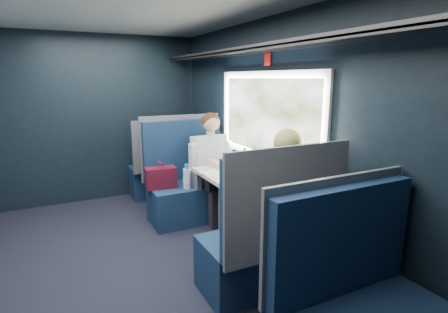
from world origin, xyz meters
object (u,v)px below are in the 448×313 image
man (213,162)px  cup (238,162)px  seat_row_back (357,312)px  table (236,182)px  seat_bay_far (267,244)px  laptop (258,167)px  bottle_small (245,158)px  woman (282,196)px  seat_bay_near (188,185)px  seat_row_front (166,169)px

man → cup: 0.42m
cup → seat_row_back: bearing=-100.1°
table → seat_row_back: size_ratio=0.86×
seat_bay_far → laptop: 1.02m
cup → bottle_small: bearing=-30.0°
man → laptop: bearing=-76.7°
seat_bay_far → seat_row_back: size_ratio=1.09×
man → bottle_small: man is taller
woman → bottle_small: (0.19, 0.98, 0.11)m
laptop → cup: laptop is taller
seat_bay_near → seat_row_back: bearing=-89.6°
seat_row_front → woman: woman is taller
man → woman: (0.00, -1.41, 0.01)m
table → man: 0.70m
seat_bay_far → seat_row_back: seat_bay_far is taller
woman → laptop: woman is taller
seat_row_back → man: man is taller
seat_bay_near → man: man is taller
woman → laptop: (0.17, 0.67, 0.08)m
woman → bottle_small: woman is taller
table → seat_row_front: seat_row_front is taller
seat_bay_far → laptop: (0.42, 0.84, 0.39)m
seat_row_back → table: bearing=84.2°
seat_row_back → bottle_small: bearing=77.9°
seat_row_back → laptop: (0.42, 1.76, 0.39)m
seat_row_front → cup: size_ratio=11.77×
laptop → cup: bearing=98.0°
table → seat_bay_far: size_ratio=0.79×
seat_row_front → seat_row_back: same height
seat_bay_near → table: bearing=-77.1°
table → woman: size_ratio=0.76×
table → seat_row_back: seat_row_back is taller
seat_row_back → bottle_small: (0.44, 2.07, 0.42)m
seat_bay_near → seat_bay_far: same height
table → seat_row_front: size_ratio=0.86×
seat_bay_far → man: size_ratio=0.95×
seat_row_front → bottle_small: bearing=-73.8°
laptop → bottle_small: bearing=86.4°
table → seat_bay_near: seat_bay_near is taller
seat_bay_near → man: bearing=-32.9°
seat_bay_near → laptop: size_ratio=3.86×
seat_row_front → bottle_small: 1.65m
seat_bay_near → woman: size_ratio=0.95×
seat_bay_far → man: man is taller
seat_bay_far → bottle_small: 1.30m
man → cup: bearing=-72.2°
seat_bay_near → cup: (0.39, -0.56, 0.37)m
seat_row_front → seat_bay_near: bearing=-91.1°
bottle_small → seat_row_front: bearing=106.2°
seat_bay_near → seat_row_front: seat_bay_near is taller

